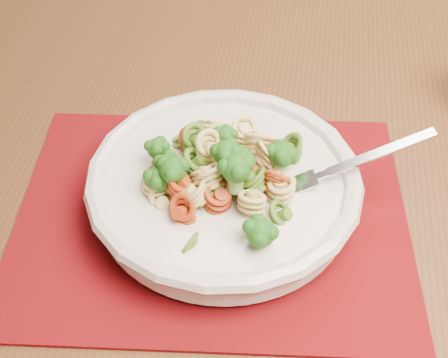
# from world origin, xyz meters

# --- Properties ---
(dining_table) EXTENTS (1.59, 1.05, 0.70)m
(dining_table) POSITION_xyz_m (-0.40, -0.03, 0.62)
(dining_table) COLOR #4F2C16
(dining_table) RESTS_ON ground
(placemat) EXTENTS (0.42, 0.34, 0.00)m
(placemat) POSITION_xyz_m (-0.38, -0.07, 0.70)
(placemat) COLOR #64040E
(placemat) RESTS_ON dining_table
(pasta_bowl) EXTENTS (0.28, 0.28, 0.05)m
(pasta_bowl) POSITION_xyz_m (-0.37, -0.06, 0.74)
(pasta_bowl) COLOR beige
(pasta_bowl) RESTS_ON placemat
(pasta_broccoli_heap) EXTENTS (0.24, 0.24, 0.06)m
(pasta_broccoli_heap) POSITION_xyz_m (-0.37, -0.06, 0.75)
(pasta_broccoli_heap) COLOR #E9D773
(pasta_broccoli_heap) RESTS_ON pasta_bowl
(fork) EXTENTS (0.18, 0.08, 0.08)m
(fork) POSITION_xyz_m (-0.29, -0.06, 0.75)
(fork) COLOR silver
(fork) RESTS_ON pasta_bowl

